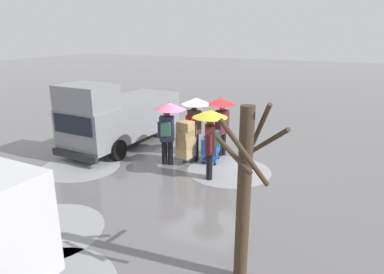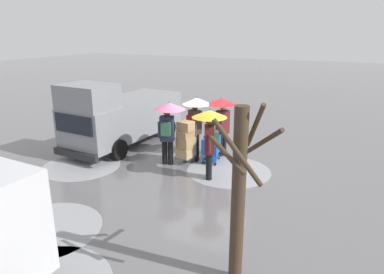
{
  "view_description": "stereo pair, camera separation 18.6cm",
  "coord_description": "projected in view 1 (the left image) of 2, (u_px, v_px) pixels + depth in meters",
  "views": [
    {
      "loc": [
        -4.35,
        10.27,
        4.33
      ],
      "look_at": [
        0.26,
        0.65,
        1.05
      ],
      "focal_mm": 32.46,
      "sensor_mm": 36.0,
      "label": 1
    },
    {
      "loc": [
        -4.51,
        10.19,
        4.33
      ],
      "look_at": [
        0.26,
        0.65,
        1.05
      ],
      "focal_mm": 32.46,
      "sensor_mm": 36.0,
      "label": 2
    }
  ],
  "objects": [
    {
      "name": "pedestrian_pink_side",
      "position": [
        210.0,
        128.0,
        10.23
      ],
      "size": [
        1.04,
        1.04,
        2.15
      ],
      "color": "black",
      "rests_on": "ground"
    },
    {
      "name": "slush_patch_near_cluster",
      "position": [
        48.0,
        230.0,
        7.84
      ],
      "size": [
        2.51,
        2.51,
        0.01
      ],
      "primitive_type": "cylinder",
      "color": "#999BA0",
      "rests_on": "ground"
    },
    {
      "name": "hand_dolly_boxes",
      "position": [
        186.0,
        141.0,
        11.62
      ],
      "size": [
        0.6,
        0.76,
        1.46
      ],
      "color": "#515156",
      "rests_on": "ground"
    },
    {
      "name": "slush_patch_under_van",
      "position": [
        81.0,
        167.0,
        11.51
      ],
      "size": [
        2.57,
        2.57,
        0.01
      ],
      "primitive_type": "cylinder",
      "color": "#999BA0",
      "rests_on": "ground"
    },
    {
      "name": "ground_plane",
      "position": [
        207.0,
        162.0,
        11.92
      ],
      "size": [
        90.0,
        90.0,
        0.0
      ],
      "primitive_type": "plane",
      "color": "slate"
    },
    {
      "name": "pedestrian_far_side",
      "position": [
        221.0,
        113.0,
        12.09
      ],
      "size": [
        1.04,
        1.04,
        2.15
      ],
      "color": "black",
      "rests_on": "ground"
    },
    {
      "name": "pedestrian_white_side",
      "position": [
        195.0,
        113.0,
        12.12
      ],
      "size": [
        1.04,
        1.04,
        2.15
      ],
      "color": "black",
      "rests_on": "ground"
    },
    {
      "name": "bare_tree_near",
      "position": [
        245.0,
        192.0,
        5.83
      ],
      "size": [
        1.13,
        1.18,
        3.28
      ],
      "color": "#423323",
      "rests_on": "ground"
    },
    {
      "name": "cargo_van_parked_right",
      "position": [
        120.0,
        116.0,
        13.38
      ],
      "size": [
        2.39,
        5.43,
        2.6
      ],
      "color": "gray",
      "rests_on": "ground"
    },
    {
      "name": "slush_patch_far_side",
      "position": [
        229.0,
        171.0,
        11.19
      ],
      "size": [
        2.7,
        2.7,
        0.01
      ],
      "primitive_type": "cylinder",
      "color": "#999BA0",
      "rests_on": "ground"
    },
    {
      "name": "pedestrian_black_side",
      "position": [
        168.0,
        119.0,
        11.28
      ],
      "size": [
        1.04,
        1.04,
        2.15
      ],
      "color": "black",
      "rests_on": "ground"
    },
    {
      "name": "shopping_cart_vendor",
      "position": [
        211.0,
        146.0,
        11.81
      ],
      "size": [
        0.7,
        0.91,
        1.04
      ],
      "color": "#1951B2",
      "rests_on": "ground"
    }
  ]
}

